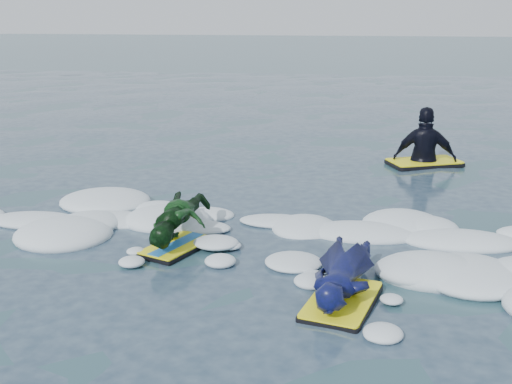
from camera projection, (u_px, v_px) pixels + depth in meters
The scene contains 5 objects.
ground at pixel (117, 268), 6.92m from camera, with size 120.00×120.00×0.00m, color #1D3A46.
foam_band at pixel (146, 235), 7.90m from camera, with size 12.00×3.10×0.30m, color white, non-canonical shape.
prone_woman_unit at pixel (343, 276), 6.18m from camera, with size 0.82×1.66×0.41m.
prone_child_unit at pixel (180, 223), 7.53m from camera, with size 0.80×1.39×0.53m.
waiting_rider_unit at pixel (424, 160), 11.37m from camera, with size 1.43×1.12×1.89m.
Camera 1 is at (2.42, -6.14, 2.70)m, focal length 45.00 mm.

